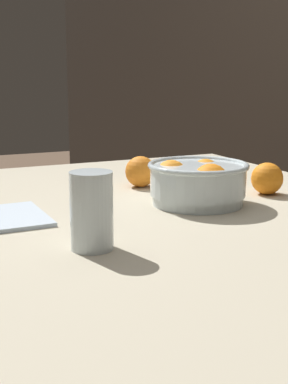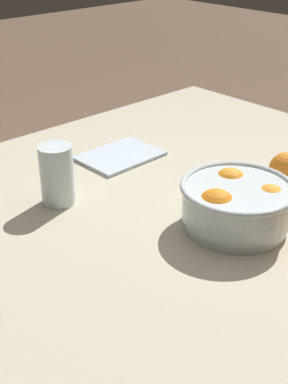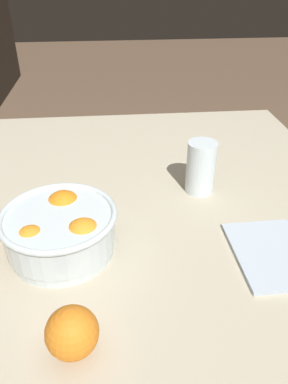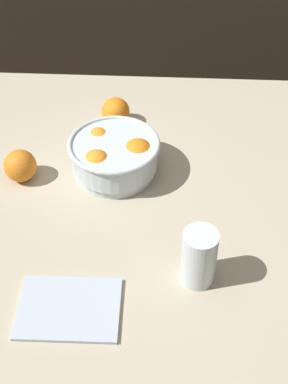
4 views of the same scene
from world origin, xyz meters
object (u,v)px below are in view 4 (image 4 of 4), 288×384
fruit_bowl (114,155)px  orange_loose_near_bowl (116,111)px  juice_glass (199,259)px  orange_loose_front (20,166)px

fruit_bowl → orange_loose_near_bowl: size_ratio=2.90×
fruit_bowl → juice_glass: bearing=-58.1°
orange_loose_near_bowl → orange_loose_front: 0.32m
fruit_bowl → orange_loose_near_bowl: 0.20m
juice_glass → orange_loose_front: juice_glass is taller
orange_loose_near_bowl → juice_glass: bearing=-67.8°
fruit_bowl → orange_loose_near_bowl: (-0.02, 0.20, -0.01)m
fruit_bowl → juice_glass: (0.20, -0.32, 0.01)m
fruit_bowl → orange_loose_front: (-0.22, -0.03, -0.01)m
fruit_bowl → orange_loose_near_bowl: bearing=94.2°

